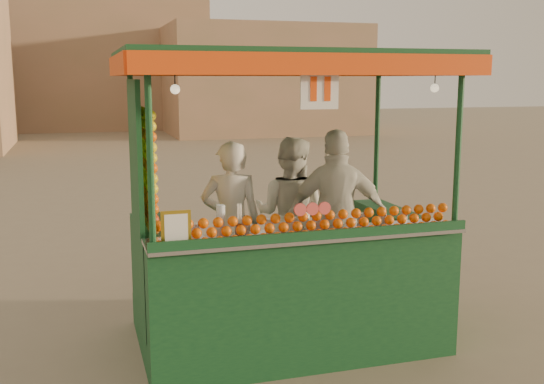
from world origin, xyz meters
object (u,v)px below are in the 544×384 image
object	(u,v)px
juice_cart	(281,254)
vendor_right	(337,217)
vendor_left	(231,223)
vendor_middle	(290,214)

from	to	relation	value
juice_cart	vendor_right	xyz separation A→B (m)	(0.64, 0.17, 0.29)
vendor_left	juice_cart	bearing A→B (deg)	142.44
vendor_middle	vendor_right	xyz separation A→B (m)	(0.33, -0.48, 0.05)
juice_cart	vendor_left	distance (m)	0.63
vendor_left	vendor_middle	size ratio (longest dim) A/B	1.00
juice_cart	vendor_middle	bearing A→B (deg)	64.85
juice_cart	vendor_middle	world-z (taller)	juice_cart
vendor_left	vendor_middle	world-z (taller)	same
vendor_left	vendor_middle	bearing A→B (deg)	-152.21
juice_cart	vendor_left	bearing A→B (deg)	132.50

